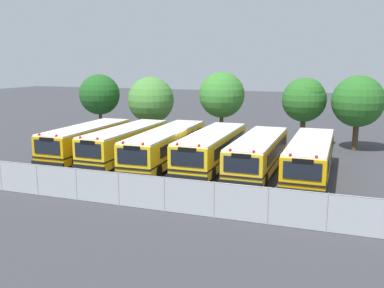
% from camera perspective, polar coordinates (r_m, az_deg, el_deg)
% --- Properties ---
extents(ground_plane, '(160.00, 160.00, 0.00)m').
position_cam_1_polar(ground_plane, '(30.57, -0.45, -2.91)').
color(ground_plane, '#38383D').
extents(school_bus_0, '(2.62, 9.67, 2.61)m').
position_cam_1_polar(school_bus_0, '(33.88, -14.03, 0.51)').
color(school_bus_0, '#EAA80C').
rests_on(school_bus_0, ground_plane).
extents(school_bus_1, '(2.59, 10.28, 2.59)m').
position_cam_1_polar(school_bus_1, '(32.51, -8.91, 0.26)').
color(school_bus_1, yellow).
rests_on(school_bus_1, ground_plane).
extents(school_bus_2, '(2.77, 11.54, 2.61)m').
position_cam_1_polar(school_bus_2, '(30.97, -3.51, -0.14)').
color(school_bus_2, yellow).
rests_on(school_bus_2, ground_plane).
extents(school_bus_3, '(2.64, 10.48, 2.62)m').
position_cam_1_polar(school_bus_3, '(29.87, 2.72, -0.54)').
color(school_bus_3, yellow).
rests_on(school_bus_3, ground_plane).
extents(school_bus_4, '(2.60, 10.31, 2.53)m').
position_cam_1_polar(school_bus_4, '(28.88, 8.95, -1.17)').
color(school_bus_4, yellow).
rests_on(school_bus_4, ground_plane).
extents(school_bus_5, '(2.59, 10.72, 2.58)m').
position_cam_1_polar(school_bus_5, '(28.26, 15.70, -1.66)').
color(school_bus_5, '#EAA80C').
rests_on(school_bus_5, ground_plane).
extents(tree_0, '(4.00, 4.00, 6.19)m').
position_cam_1_polar(tree_0, '(43.08, -12.51, 6.48)').
color(tree_0, '#4C3823').
rests_on(tree_0, ground_plane).
extents(tree_1, '(4.41, 4.41, 6.01)m').
position_cam_1_polar(tree_1, '(40.79, -5.65, 5.91)').
color(tree_1, '#4C3823').
rests_on(tree_1, ground_plane).
extents(tree_2, '(4.16, 4.16, 6.49)m').
position_cam_1_polar(tree_2, '(38.86, 4.05, 6.67)').
color(tree_2, '#4C3823').
rests_on(tree_2, ground_plane).
extents(tree_3, '(3.85, 3.85, 6.03)m').
position_cam_1_polar(tree_3, '(38.31, 15.03, 5.96)').
color(tree_3, '#4C3823').
rests_on(tree_3, ground_plane).
extents(tree_4, '(4.29, 4.29, 6.30)m').
position_cam_1_polar(tree_4, '(37.87, 21.43, 5.47)').
color(tree_4, '#4C3823').
rests_on(tree_4, ground_plane).
extents(chainlink_fence, '(23.28, 0.07, 1.80)m').
position_cam_1_polar(chainlink_fence, '(21.68, -6.91, -6.31)').
color(chainlink_fence, '#9EA0A3').
rests_on(chainlink_fence, ground_plane).
extents(traffic_cone, '(0.40, 0.40, 0.52)m').
position_cam_1_polar(traffic_cone, '(21.86, 0.93, -7.95)').
color(traffic_cone, '#EA5914').
rests_on(traffic_cone, ground_plane).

